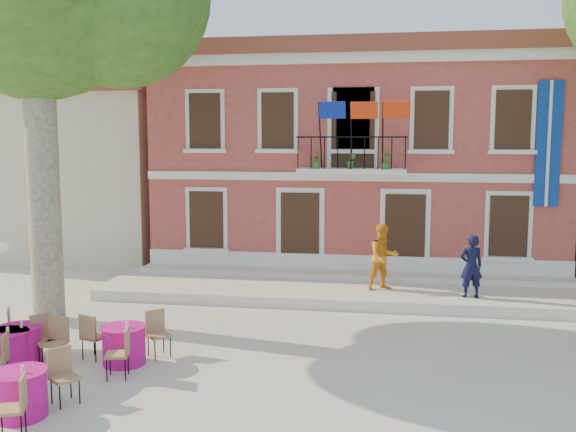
# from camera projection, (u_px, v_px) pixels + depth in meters

# --- Properties ---
(ground) EXTENTS (90.00, 90.00, 0.00)m
(ground) POSITION_uv_depth(u_px,v_px,m) (244.00, 340.00, 14.29)
(ground) COLOR beige
(ground) RESTS_ON ground
(main_building) EXTENTS (13.50, 9.59, 7.50)m
(main_building) POSITION_uv_depth(u_px,v_px,m) (359.00, 157.00, 23.29)
(main_building) COLOR #B75242
(main_building) RESTS_ON ground
(neighbor_west) EXTENTS (9.40, 9.40, 6.40)m
(neighbor_west) POSITION_uv_depth(u_px,v_px,m) (78.00, 169.00, 26.18)
(neighbor_west) COLOR beige
(neighbor_west) RESTS_ON ground
(terrace) EXTENTS (14.00, 3.40, 0.30)m
(terrace) POSITION_uv_depth(u_px,v_px,m) (348.00, 291.00, 18.26)
(terrace) COLOR silver
(terrace) RESTS_ON ground
(pedestrian_navy) EXTENTS (0.68, 0.52, 1.67)m
(pedestrian_navy) POSITION_uv_depth(u_px,v_px,m) (471.00, 266.00, 16.81)
(pedestrian_navy) COLOR black
(pedestrian_navy) RESTS_ON terrace
(pedestrian_orange) EXTENTS (1.10, 1.01, 1.82)m
(pedestrian_orange) POSITION_uv_depth(u_px,v_px,m) (383.00, 257.00, 17.66)
(pedestrian_orange) COLOR orange
(pedestrian_orange) RESTS_ON terrace
(cafe_table_0) EXTENTS (1.77, 1.84, 0.95)m
(cafe_table_0) POSITION_uv_depth(u_px,v_px,m) (6.00, 349.00, 12.38)
(cafe_table_0) COLOR #CC1380
(cafe_table_0) RESTS_ON ground
(cafe_table_1) EXTENTS (1.74, 1.85, 0.95)m
(cafe_table_1) POSITION_uv_depth(u_px,v_px,m) (20.00, 391.00, 10.32)
(cafe_table_1) COLOR #CC1380
(cafe_table_1) RESTS_ON ground
(cafe_table_3) EXTENTS (1.81, 1.80, 0.95)m
(cafe_table_3) POSITION_uv_depth(u_px,v_px,m) (124.00, 343.00, 12.74)
(cafe_table_3) COLOR #CC1380
(cafe_table_3) RESTS_ON ground
(cafe_table_4) EXTENTS (1.64, 1.87, 0.95)m
(cafe_table_4) POSITION_uv_depth(u_px,v_px,m) (19.00, 343.00, 12.74)
(cafe_table_4) COLOR #CC1380
(cafe_table_4) RESTS_ON ground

